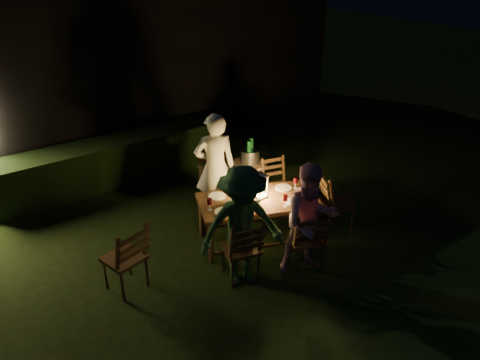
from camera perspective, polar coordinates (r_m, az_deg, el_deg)
garden_envelope at (r=10.70m, az=-18.24°, el=13.12°), size 40.00×40.00×3.20m
dining_table at (r=6.64m, az=2.23°, el=-2.88°), size 1.86×1.37×0.70m
chair_near_left at (r=6.11m, az=0.16°, el=-9.61°), size 0.54×0.56×0.99m
chair_near_right at (r=6.35m, az=8.09°, el=-8.33°), size 0.60×0.61×0.98m
chair_far_left at (r=7.36m, az=-2.88°, el=-2.53°), size 0.60×0.62×1.02m
chair_far_right at (r=7.60m, az=4.51°, el=-1.83°), size 0.49×0.51×0.90m
chair_end at (r=7.22m, az=11.61°, el=-3.83°), size 0.62×0.60×0.99m
chair_spare at (r=6.10m, az=-13.66°, el=-10.46°), size 0.56×0.59×1.02m
person_house_side at (r=7.14m, az=-3.06°, el=1.55°), size 0.74×0.61×1.73m
person_opp_right at (r=6.05m, az=8.58°, el=-4.87°), size 0.92×0.82×1.56m
person_opp_left at (r=5.77m, az=0.27°, el=-5.77°), size 1.20×0.94×1.64m
lantern at (r=6.59m, az=2.56°, el=-0.91°), size 0.16×0.16×0.35m
plate_far_left at (r=6.68m, az=-2.83°, el=-1.98°), size 0.25×0.25×0.01m
plate_near_left at (r=6.30m, az=-2.00°, el=-3.88°), size 0.25×0.25×0.01m
plate_far_right at (r=6.92m, az=5.31°, el=-0.96°), size 0.25×0.25×0.01m
plate_near_right at (r=6.56m, az=6.57°, el=-2.73°), size 0.25×0.25×0.01m
wineglass_a at (r=6.74m, az=-0.86°, el=-0.89°), size 0.06×0.06×0.18m
wineglass_b at (r=6.32m, az=-3.72°, el=-3.00°), size 0.06×0.06×0.18m
wineglass_c at (r=6.42m, az=5.54°, el=-2.54°), size 0.06×0.06×0.18m
wineglass_d at (r=6.90m, az=6.78°, el=-0.36°), size 0.06×0.06×0.18m
wineglass_e at (r=6.29m, az=2.16°, el=-3.09°), size 0.06×0.06×0.18m
bottle_table at (r=6.48m, az=0.15°, el=-1.56°), size 0.07×0.07×0.28m
napkin_left at (r=6.31m, az=1.76°, el=-3.88°), size 0.18×0.14×0.01m
napkin_right at (r=6.53m, az=7.63°, el=-2.97°), size 0.18×0.14×0.01m
phone at (r=6.23m, az=-2.47°, el=-4.36°), size 0.14×0.07×0.01m
side_table at (r=7.62m, az=1.22°, el=1.58°), size 0.55×0.55×0.74m
ice_bucket at (r=7.54m, az=1.24°, el=2.94°), size 0.30×0.30×0.22m
bottle_bucket_a at (r=7.46m, az=1.11°, el=3.09°), size 0.07×0.07×0.32m
bottle_bucket_b at (r=7.58m, az=1.37°, el=3.47°), size 0.07×0.07×0.32m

